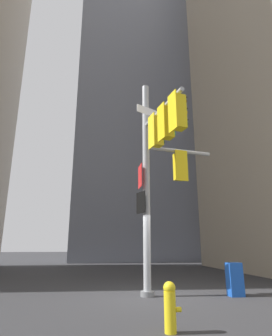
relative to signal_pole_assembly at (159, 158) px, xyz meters
name	(u,v)px	position (x,y,z in m)	size (l,w,h in m)	color
ground	(147,297)	(-0.34, 0.62, -4.34)	(120.00, 120.00, 0.00)	#2D2D30
building_mid_block	(131,114)	(1.97, 23.64, 13.44)	(12.60, 12.60, 35.56)	slate
signal_pole_assembly	(159,158)	(0.00, 0.00, 0.00)	(2.97, 3.16, 7.35)	#9EA0A3
fire_hydrant	(170,305)	(-0.60, -3.09, -3.88)	(0.33, 0.23, 0.88)	yellow
newspaper_box	(235,279)	(2.40, 0.26, -3.84)	(0.45, 0.36, 1.00)	#194CB2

